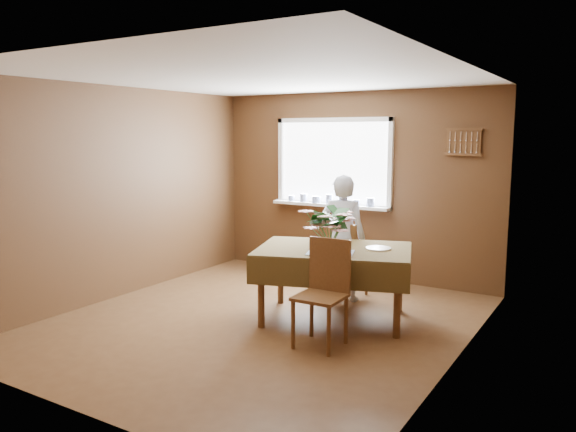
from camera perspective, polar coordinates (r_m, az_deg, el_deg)
The scene contains 15 objects.
floor at distance 5.95m, azimuth -2.80°, elevation -10.72°, with size 4.50×4.50×0.00m, color #53341C.
ceiling at distance 5.65m, azimuth -2.98°, elevation 13.98°, with size 4.50×4.50×0.00m, color white.
wall_back at distance 7.63m, azimuth 6.66°, elevation 3.07°, with size 4.00×4.00×0.00m, color brown.
wall_front at distance 4.03m, azimuth -21.15°, elevation -2.12°, with size 4.00×4.00×0.00m, color brown.
wall_left at distance 6.99m, azimuth -16.61°, elevation 2.30°, with size 4.50×4.50×0.00m, color brown.
wall_right at distance 4.85m, azimuth 17.08°, elevation -0.25°, with size 4.50×4.50×0.00m, color brown.
window_assembly at distance 7.70m, azimuth 4.48°, elevation 3.85°, with size 1.72×0.20×1.22m.
spoon_rack at distance 7.08m, azimuth 17.43°, elevation 7.21°, with size 0.44×0.05×0.33m.
dining_table at distance 5.89m, azimuth 4.67°, elevation -4.15°, with size 1.84×1.52×0.77m.
chair_far at distance 6.72m, azimuth 5.82°, elevation -4.12°, with size 0.41×0.41×0.91m.
chair_near at distance 5.24m, azimuth 3.71°, elevation -7.28°, with size 0.43×0.43×0.98m.
seated_woman at distance 6.58m, azimuth 5.56°, elevation -2.22°, with size 0.54×0.36×1.48m, color white.
flower_bouquet at distance 5.56m, azimuth 4.35°, elevation -0.96°, with size 0.50×0.50×0.43m.
side_plate at distance 5.88m, azimuth 9.17°, elevation -3.26°, with size 0.26×0.26×0.01m, color white.
table_knife at distance 5.68m, azimuth 6.19°, elevation -3.57°, with size 0.02×0.20×0.00m, color silver.
Camera 1 is at (3.16, -4.66, 1.94)m, focal length 35.00 mm.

